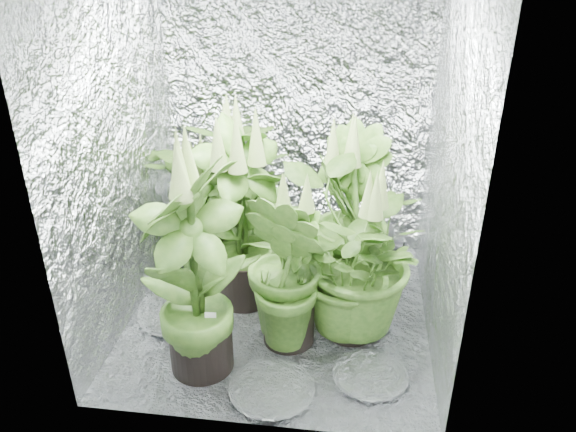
% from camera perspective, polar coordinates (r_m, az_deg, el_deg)
% --- Properties ---
extents(ground, '(1.60, 1.60, 0.00)m').
position_cam_1_polar(ground, '(3.17, -0.86, -9.76)').
color(ground, silver).
rests_on(ground, ground).
extents(walls, '(1.62, 1.62, 2.00)m').
position_cam_1_polar(walls, '(2.69, -1.01, 7.52)').
color(walls, silver).
rests_on(walls, ground).
extents(plant_a, '(0.99, 0.99, 1.07)m').
position_cam_1_polar(plant_a, '(3.42, -6.36, 2.81)').
color(plant_a, black).
rests_on(plant_a, ground).
extents(plant_b, '(0.77, 0.77, 1.13)m').
position_cam_1_polar(plant_b, '(3.02, -4.74, -0.28)').
color(plant_b, black).
rests_on(plant_b, ground).
extents(plant_c, '(0.71, 0.71, 1.05)m').
position_cam_1_polar(plant_c, '(3.14, 6.08, 0.06)').
color(plant_c, black).
rests_on(plant_c, ground).
extents(plant_d, '(0.61, 0.61, 0.91)m').
position_cam_1_polar(plant_d, '(3.24, -7.77, -0.55)').
color(plant_d, black).
rests_on(plant_d, ground).
extents(plant_e, '(0.97, 0.97, 0.95)m').
position_cam_1_polar(plant_e, '(2.81, 6.75, -4.38)').
color(plant_e, black).
rests_on(plant_e, ground).
extents(plant_f, '(0.75, 0.75, 1.21)m').
position_cam_1_polar(plant_f, '(2.54, -9.48, -5.29)').
color(plant_f, black).
rests_on(plant_f, ground).
extents(plant_g, '(0.65, 0.65, 0.94)m').
position_cam_1_polar(plant_g, '(2.74, 0.07, -5.49)').
color(plant_g, black).
rests_on(plant_g, ground).
extents(circulation_fan, '(0.16, 0.28, 0.33)m').
position_cam_1_polar(circulation_fan, '(3.49, 10.36, -3.74)').
color(circulation_fan, black).
rests_on(circulation_fan, ground).
extents(plant_label, '(0.05, 0.03, 0.08)m').
position_cam_1_polar(plant_label, '(2.64, -7.88, -10.51)').
color(plant_label, white).
rests_on(plant_label, plant_f).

